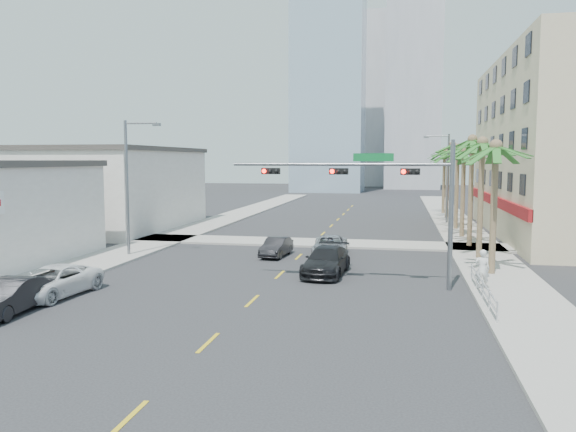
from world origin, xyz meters
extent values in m
plane|color=#262628|center=(0.00, 0.00, 0.00)|extent=(260.00, 260.00, 0.00)
cube|color=gray|center=(12.00, 20.00, 0.07)|extent=(4.00, 120.00, 0.15)
cube|color=gray|center=(-12.00, 20.00, 0.07)|extent=(4.00, 120.00, 0.15)
cube|color=gray|center=(0.00, 22.00, 0.07)|extent=(80.00, 4.00, 0.15)
cube|color=maroon|center=(14.40, 30.00, 3.00)|extent=(0.30, 28.00, 0.80)
cube|color=beige|center=(-19.50, 28.00, 3.60)|extent=(11.00, 18.00, 7.20)
cube|color=#99B2C6|center=(-8.00, 95.00, 24.00)|extent=(14.00, 14.00, 48.00)
cube|color=#ADADB2|center=(9.00, 110.00, 30.00)|extent=(12.00, 12.00, 60.00)
cube|color=#ADADB2|center=(-3.00, 125.00, 21.00)|extent=(16.00, 16.00, 42.00)
cylinder|color=slate|center=(9.00, 8.00, 3.60)|extent=(0.24, 0.24, 7.20)
cylinder|color=slate|center=(3.50, 8.00, 6.20)|extent=(11.00, 0.16, 0.16)
cube|color=#0C662D|center=(5.20, 8.00, 6.55)|extent=(2.00, 0.05, 0.40)
cube|color=black|center=(7.00, 7.85, 5.85)|extent=(0.95, 0.28, 0.32)
sphere|color=#FF0C05|center=(6.68, 7.69, 5.85)|extent=(0.22, 0.22, 0.22)
cube|color=black|center=(3.50, 7.85, 5.85)|extent=(0.95, 0.28, 0.32)
sphere|color=#FF0C05|center=(3.18, 7.69, 5.85)|extent=(0.22, 0.22, 0.22)
cube|color=black|center=(0.00, 7.85, 5.85)|extent=(0.95, 0.28, 0.32)
sphere|color=#FF0C05|center=(-0.32, 7.69, 5.85)|extent=(0.22, 0.22, 0.22)
cylinder|color=brown|center=(11.60, 12.00, 3.60)|extent=(0.36, 0.36, 7.20)
cylinder|color=brown|center=(11.60, 17.20, 3.78)|extent=(0.36, 0.36, 7.56)
cylinder|color=brown|center=(11.60, 22.40, 3.96)|extent=(0.36, 0.36, 7.92)
cylinder|color=brown|center=(11.60, 27.60, 3.60)|extent=(0.36, 0.36, 7.20)
cylinder|color=brown|center=(11.60, 32.80, 3.78)|extent=(0.36, 0.36, 7.56)
cylinder|color=brown|center=(11.60, 38.00, 3.96)|extent=(0.36, 0.36, 7.92)
cylinder|color=brown|center=(11.60, 43.20, 3.60)|extent=(0.36, 0.36, 7.20)
cylinder|color=brown|center=(11.60, 48.40, 3.78)|extent=(0.36, 0.36, 7.56)
cylinder|color=slate|center=(-11.20, 14.00, 4.50)|extent=(0.20, 0.20, 9.00)
cylinder|color=slate|center=(-10.10, 14.00, 8.80)|extent=(2.20, 0.12, 0.12)
cube|color=slate|center=(-9.00, 14.00, 8.70)|extent=(0.50, 0.25, 0.18)
cylinder|color=slate|center=(11.20, 38.00, 4.50)|extent=(0.20, 0.20, 9.00)
cylinder|color=slate|center=(10.10, 38.00, 8.80)|extent=(2.20, 0.12, 0.12)
cube|color=slate|center=(9.00, 38.00, 8.70)|extent=(0.50, 0.25, 0.18)
cylinder|color=silver|center=(10.30, 6.00, 0.55)|extent=(0.08, 8.00, 0.08)
cylinder|color=silver|center=(10.30, 6.00, 0.90)|extent=(0.08, 8.00, 0.08)
cylinder|color=silver|center=(10.30, 2.00, 0.50)|extent=(0.08, 0.08, 1.00)
cylinder|color=silver|center=(10.30, 4.00, 0.50)|extent=(0.08, 0.08, 1.00)
cylinder|color=silver|center=(10.30, 6.00, 0.50)|extent=(0.08, 0.08, 1.00)
cylinder|color=silver|center=(10.30, 8.00, 0.50)|extent=(0.08, 0.08, 1.00)
cylinder|color=silver|center=(10.30, 10.00, 0.50)|extent=(0.08, 0.08, 1.00)
imported|color=black|center=(-9.40, -0.01, 0.72)|extent=(1.81, 4.49, 1.45)
imported|color=white|center=(-9.40, 2.96, 0.72)|extent=(2.86, 5.37, 1.44)
imported|color=black|center=(-1.50, 15.88, 0.63)|extent=(1.65, 3.92, 1.26)
imported|color=#BBBABF|center=(2.00, 16.76, 0.68)|extent=(2.58, 5.00, 1.35)
imported|color=black|center=(2.54, 10.63, 0.77)|extent=(2.49, 5.42, 1.53)
imported|color=silver|center=(10.54, 8.02, 1.12)|extent=(0.73, 0.50, 1.93)
camera|label=1|loc=(6.53, -20.28, 6.41)|focal=35.00mm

